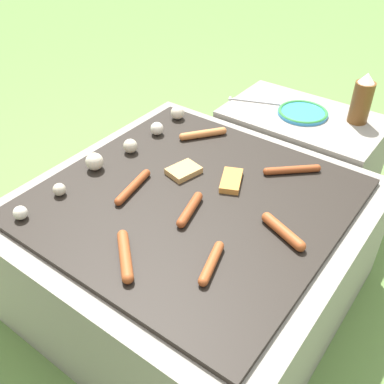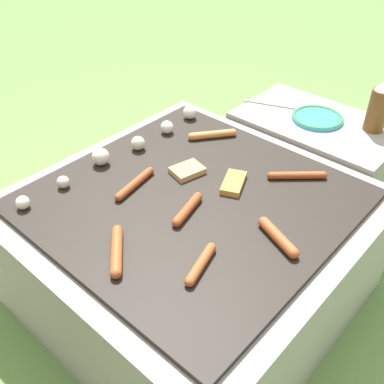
# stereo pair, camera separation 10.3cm
# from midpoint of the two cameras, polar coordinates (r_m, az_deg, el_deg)

# --- Properties ---
(ground_plane) EXTENTS (14.00, 14.00, 0.00)m
(ground_plane) POSITION_cam_midpoint_polar(r_m,az_deg,el_deg) (1.70, 1.78, -12.65)
(ground_plane) COLOR #608442
(grill) EXTENTS (0.99, 0.99, 0.45)m
(grill) POSITION_cam_midpoint_polar(r_m,az_deg,el_deg) (1.53, 1.94, -7.35)
(grill) COLOR gray
(grill) RESTS_ON ground_plane
(side_ledge) EXTENTS (0.39, 0.63, 0.45)m
(side_ledge) POSITION_cam_midpoint_polar(r_m,az_deg,el_deg) (1.99, 16.20, 3.02)
(side_ledge) COLOR gray
(side_ledge) RESTS_ON ground_plane
(sausage_back_right) EXTENTS (0.15, 0.12, 0.03)m
(sausage_back_right) POSITION_cam_midpoint_polar(r_m,az_deg,el_deg) (1.67, 4.38, 7.25)
(sausage_back_right) COLOR #C6753D
(sausage_back_right) RESTS_ON grill
(sausage_back_center) EXTENTS (0.15, 0.06, 0.03)m
(sausage_back_center) POSITION_cam_midpoint_polar(r_m,az_deg,el_deg) (1.16, 3.69, -9.19)
(sausage_back_center) COLOR #A34C23
(sausage_back_center) RESTS_ON grill
(sausage_back_left) EXTENTS (0.16, 0.06, 0.03)m
(sausage_back_left) POSITION_cam_midpoint_polar(r_m,az_deg,el_deg) (1.32, 1.69, -2.24)
(sausage_back_left) COLOR #93421E
(sausage_back_left) RESTS_ON grill
(sausage_mid_right) EXTENTS (0.14, 0.15, 0.02)m
(sausage_mid_right) POSITION_cam_midpoint_polar(r_m,az_deg,el_deg) (1.50, 15.14, 2.00)
(sausage_mid_right) COLOR #93421E
(sausage_mid_right) RESTS_ON grill
(sausage_mid_left) EXTENTS (0.18, 0.06, 0.03)m
(sausage_mid_left) POSITION_cam_midpoint_polar(r_m,az_deg,el_deg) (1.42, -5.28, 0.98)
(sausage_mid_left) COLOR #93421E
(sausage_mid_left) RESTS_ON grill
(sausage_front_center) EXTENTS (0.14, 0.15, 0.03)m
(sausage_front_center) POSITION_cam_midpoint_polar(r_m,az_deg,el_deg) (1.20, -7.11, -7.50)
(sausage_front_center) COLOR #A34C23
(sausage_front_center) RESTS_ON grill
(sausage_front_right) EXTENTS (0.08, 0.16, 0.03)m
(sausage_front_right) POSITION_cam_midpoint_polar(r_m,az_deg,el_deg) (1.26, 13.20, -5.66)
(sausage_front_right) COLOR #A34C23
(sausage_front_right) RESTS_ON grill
(bread_slice_center) EXTENTS (0.14, 0.11, 0.02)m
(bread_slice_center) POSITION_cam_midpoint_polar(r_m,az_deg,el_deg) (1.44, 7.35, 1.11)
(bread_slice_center) COLOR #D18438
(bread_slice_center) RESTS_ON grill
(bread_slice_left) EXTENTS (0.12, 0.10, 0.02)m
(bread_slice_left) POSITION_cam_midpoint_polar(r_m,az_deg,el_deg) (1.48, 1.40, 2.71)
(bread_slice_left) COLOR tan
(bread_slice_left) RESTS_ON grill
(mushroom_row) EXTENTS (0.79, 0.08, 0.06)m
(mushroom_row) POSITION_cam_midpoint_polar(r_m,az_deg,el_deg) (1.59, -6.18, 5.89)
(mushroom_row) COLOR silver
(mushroom_row) RESTS_ON grill
(plate_colorful) EXTENTS (0.20, 0.20, 0.02)m
(plate_colorful) POSITION_cam_midpoint_polar(r_m,az_deg,el_deg) (1.87, 17.20, 8.96)
(plate_colorful) COLOR #338CCC
(plate_colorful) RESTS_ON side_ledge
(condiment_bottle) EXTENTS (0.08, 0.08, 0.20)m
(condiment_bottle) POSITION_cam_midpoint_polar(r_m,az_deg,el_deg) (1.84, 24.14, 9.78)
(condiment_bottle) COLOR brown
(condiment_bottle) RESTS_ON side_ledge
(fork_utensil) EXTENTS (0.09, 0.21, 0.01)m
(fork_utensil) POSITION_cam_midpoint_polar(r_m,az_deg,el_deg) (1.95, 10.99, 10.90)
(fork_utensil) COLOR silver
(fork_utensil) RESTS_ON side_ledge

